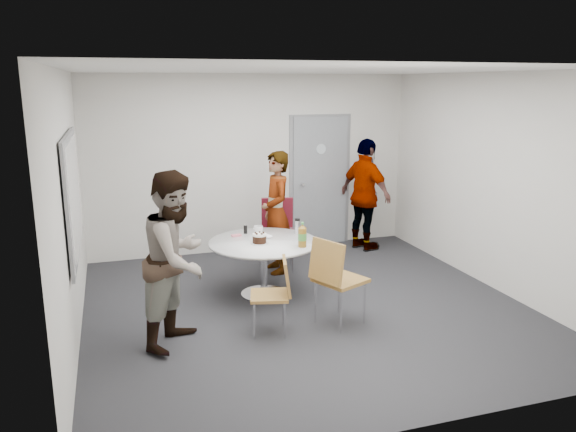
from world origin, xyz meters
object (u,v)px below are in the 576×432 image
object	(u,v)px
person_left	(177,259)
person_right	(365,195)
chair_near_left	(277,289)
door	(320,181)
chair_near_right	(334,273)
person_main	(276,213)
chair_far	(278,225)
whiteboard	(73,195)
table	(265,248)

from	to	relation	value
person_left	person_right	distance (m)	3.99
chair_near_left	person_left	world-z (taller)	person_left
door	chair_near_right	bearing A→B (deg)	-107.96
person_main	chair_far	bearing A→B (deg)	158.51
chair_near_left	chair_near_right	xyz separation A→B (m)	(0.63, -0.02, 0.11)
whiteboard	chair_far	distance (m)	3.02
whiteboard	table	distance (m)	2.30
door	chair_near_right	size ratio (longest dim) A/B	2.17
door	chair_near_left	size ratio (longest dim) A/B	2.62
door	whiteboard	world-z (taller)	door
door	chair_near_right	xyz separation A→B (m)	(-0.99, -3.06, -0.43)
door	table	xyz separation A→B (m)	(-1.45, -1.96, -0.43)
chair_near_left	table	bearing A→B (deg)	5.44
whiteboard	chair_far	bearing A→B (deg)	27.41
chair_near_left	person_main	distance (m)	2.01
whiteboard	chair_near_right	distance (m)	2.82
person_main	person_right	world-z (taller)	person_right
whiteboard	chair_near_right	xyz separation A→B (m)	(2.57, -0.78, -0.85)
door	chair_far	bearing A→B (deg)	-136.18
person_right	whiteboard	bearing A→B (deg)	94.59
door	chair_far	size ratio (longest dim) A/B	2.15
door	table	bearing A→B (deg)	-126.43
whiteboard	person_left	xyz separation A→B (m)	(0.94, -0.66, -0.57)
chair_near_left	door	bearing A→B (deg)	-13.52
chair_far	chair_near_right	bearing A→B (deg)	103.35
chair_near_left	chair_far	distance (m)	2.19
chair_near_right	chair_far	distance (m)	2.11
chair_near_left	chair_near_right	size ratio (longest dim) A/B	0.83
chair_far	person_main	size ratio (longest dim) A/B	0.59
chair_near_left	chair_near_right	bearing A→B (deg)	-77.58
chair_far	table	bearing A→B (deg)	79.01
chair_near_right	person_main	size ratio (longest dim) A/B	0.58
door	person_main	distance (m)	1.57
person_main	person_right	xyz separation A→B (m)	(1.63, 0.61, 0.03)
chair_near_right	person_right	bearing A→B (deg)	123.97
chair_near_left	chair_far	size ratio (longest dim) A/B	0.82
whiteboard	chair_near_left	distance (m)	2.29
person_main	person_right	size ratio (longest dim) A/B	0.96
table	person_left	size ratio (longest dim) A/B	0.75
door	whiteboard	xyz separation A→B (m)	(-3.56, -2.28, 0.42)
whiteboard	chair_near_left	bearing A→B (deg)	-21.31
chair_near_left	chair_far	world-z (taller)	chair_far
person_main	person_right	bearing A→B (deg)	110.97
door	person_left	world-z (taller)	door
person_right	person_left	bearing A→B (deg)	108.74
person_main	person_left	size ratio (longest dim) A/B	0.95
whiteboard	person_right	xyz separation A→B (m)	(4.12, 1.75, -0.58)
whiteboard	chair_far	world-z (taller)	whiteboard
whiteboard	person_left	size ratio (longest dim) A/B	1.08
chair_far	person_left	size ratio (longest dim) A/B	0.56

